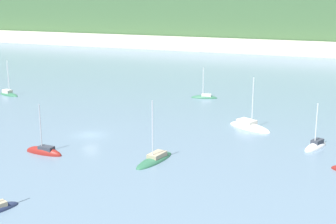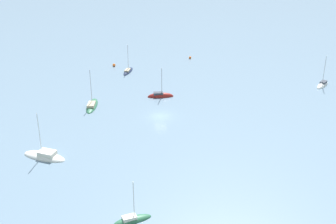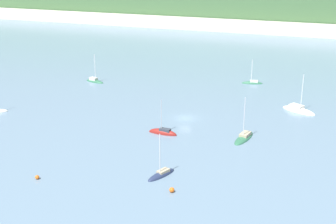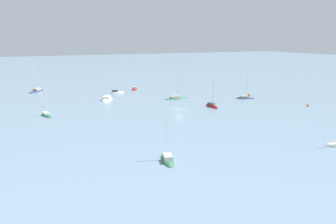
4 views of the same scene
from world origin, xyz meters
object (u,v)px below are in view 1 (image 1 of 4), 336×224
object	(u,v)px
sailboat_5	(204,98)
sailboat_8	(9,94)
sailboat_3	(249,127)
sailboat_2	(316,147)
sailboat_9	(44,153)
sailboat_6	(155,160)

from	to	relation	value
sailboat_5	sailboat_8	size ratio (longest dim) A/B	0.86
sailboat_3	sailboat_2	bearing A→B (deg)	-2.90
sailboat_5	sailboat_9	size ratio (longest dim) A/B	0.90
sailboat_3	sailboat_9	world-z (taller)	sailboat_3
sailboat_2	sailboat_9	distance (m)	38.49
sailboat_2	sailboat_9	xyz separation A→B (m)	(-34.35, -17.37, -0.03)
sailboat_6	sailboat_9	xyz separation A→B (m)	(-15.35, -3.25, -0.03)
sailboat_6	sailboat_5	bearing A→B (deg)	-161.82
sailboat_8	sailboat_9	distance (m)	43.25
sailboat_3	sailboat_5	bearing A→B (deg)	153.32
sailboat_3	sailboat_5	xyz separation A→B (m)	(-14.33, 19.39, -0.03)
sailboat_3	sailboat_5	size ratio (longest dim) A/B	1.31
sailboat_2	sailboat_5	xyz separation A→B (m)	(-25.53, 25.78, -0.01)
sailboat_6	sailboat_9	size ratio (longest dim) A/B	1.12
sailboat_5	sailboat_9	distance (m)	44.05
sailboat_2	sailboat_9	size ratio (longest dim) A/B	0.93
sailboat_5	sailboat_8	bearing A→B (deg)	4.44
sailboat_5	sailboat_6	bearing A→B (deg)	84.85
sailboat_2	sailboat_3	size ratio (longest dim) A/B	0.79
sailboat_3	sailboat_5	distance (m)	24.11
sailboat_2	sailboat_8	distance (m)	67.29
sailboat_9	sailboat_3	bearing A→B (deg)	-132.09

